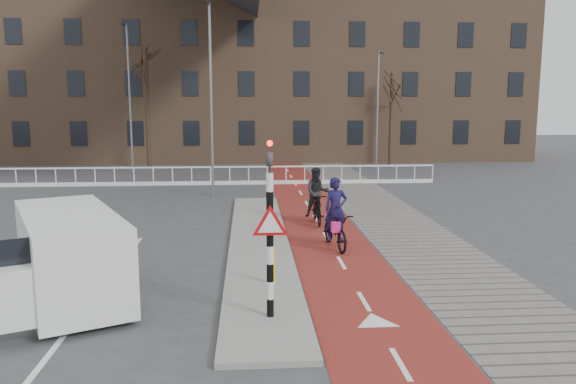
{
  "coord_description": "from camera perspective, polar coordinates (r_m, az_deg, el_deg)",
  "views": [
    {
      "loc": [
        -1.01,
        -12.65,
        4.34
      ],
      "look_at": [
        0.25,
        5.0,
        1.5
      ],
      "focal_mm": 35.0,
      "sensor_mm": 36.0,
      "label": 1
    }
  ],
  "objects": [
    {
      "name": "streetlight_near",
      "position": [
        26.18,
        -7.8,
        9.08
      ],
      "size": [
        0.12,
        0.12,
        8.72
      ],
      "primitive_type": "cylinder",
      "color": "slate",
      "rests_on": "ground"
    },
    {
      "name": "cyclist_far",
      "position": [
        20.1,
        2.97,
        -0.89
      ],
      "size": [
        0.88,
        1.91,
        2.04
      ],
      "rotation": [
        0.0,
        0.0,
        0.01
      ],
      "color": "black",
      "rests_on": "bike_lane"
    },
    {
      "name": "curb_island",
      "position": [
        17.2,
        -2.94,
        -5.31
      ],
      "size": [
        1.8,
        16.0,
        0.12
      ],
      "primitive_type": "cube",
      "color": "gray",
      "rests_on": "ground"
    },
    {
      "name": "van",
      "position": [
        13.28,
        -21.23,
        -5.93
      ],
      "size": [
        3.6,
        4.92,
        1.97
      ],
      "rotation": [
        0.0,
        0.0,
        0.44
      ],
      "color": "white",
      "rests_on": "ground"
    },
    {
      "name": "bollard",
      "position": [
        13.27,
        -1.57,
        -7.55
      ],
      "size": [
        0.12,
        0.12,
        0.84
      ],
      "primitive_type": "cylinder",
      "color": "#D8C90C",
      "rests_on": "curb_island"
    },
    {
      "name": "tree_right",
      "position": [
        39.81,
        10.42,
        7.27
      ],
      "size": [
        0.24,
        0.24,
        6.32
      ],
      "primitive_type": "cylinder",
      "color": "black",
      "rests_on": "ground"
    },
    {
      "name": "streetlight_right",
      "position": [
        35.64,
        9.06,
        7.97
      ],
      "size": [
        0.12,
        0.12,
        7.38
      ],
      "primitive_type": "cylinder",
      "color": "slate",
      "rests_on": "ground"
    },
    {
      "name": "streetlight_left",
      "position": [
        35.47,
        -15.77,
        8.96
      ],
      "size": [
        0.12,
        0.12,
        8.9
      ],
      "primitive_type": "cylinder",
      "color": "slate",
      "rests_on": "ground"
    },
    {
      "name": "ground",
      "position": [
        13.42,
        0.45,
        -9.76
      ],
      "size": [
        120.0,
        120.0,
        0.0
      ],
      "primitive_type": "plane",
      "color": "#38383A",
      "rests_on": "ground"
    },
    {
      "name": "railing",
      "position": [
        30.19,
        -11.64,
        1.25
      ],
      "size": [
        28.0,
        0.1,
        0.99
      ],
      "color": "silver",
      "rests_on": "ground"
    },
    {
      "name": "townhouse_row",
      "position": [
        44.83,
        -6.8,
        13.5
      ],
      "size": [
        46.0,
        10.0,
        15.9
      ],
      "color": "#7F6047",
      "rests_on": "ground"
    },
    {
      "name": "sidewalk",
      "position": [
        23.67,
        8.96,
        -1.55
      ],
      "size": [
        3.0,
        60.0,
        0.01
      ],
      "primitive_type": "cube",
      "color": "slate",
      "rests_on": "ground"
    },
    {
      "name": "bike_lane",
      "position": [
        23.2,
        2.2,
        -1.66
      ],
      "size": [
        2.5,
        60.0,
        0.01
      ],
      "primitive_type": "cube",
      "color": "maroon",
      "rests_on": "ground"
    },
    {
      "name": "cyclist_near",
      "position": [
        16.85,
        4.86,
        -3.31
      ],
      "size": [
        1.02,
        2.15,
        2.13
      ],
      "rotation": [
        0.0,
        0.0,
        0.15
      ],
      "color": "black",
      "rests_on": "bike_lane"
    },
    {
      "name": "tree_mid",
      "position": [
        38.04,
        -14.1,
        8.22
      ],
      "size": [
        0.29,
        0.29,
        7.84
      ],
      "primitive_type": "cylinder",
      "color": "black",
      "rests_on": "ground"
    },
    {
      "name": "traffic_signal",
      "position": [
        10.9,
        -1.85,
        -3.35
      ],
      "size": [
        0.8,
        0.8,
        3.68
      ],
      "color": "black",
      "rests_on": "curb_island"
    }
  ]
}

